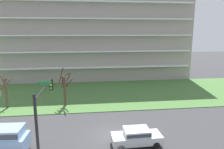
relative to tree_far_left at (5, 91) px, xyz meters
name	(u,v)px	position (x,y,z in m)	size (l,w,h in m)	color
ground	(110,136)	(12.68, -8.87, -2.34)	(160.00, 160.00, 0.00)	#38383A
grass_lawn_strip	(101,93)	(12.68, 5.13, -2.30)	(80.00, 16.00, 0.08)	#477238
apartment_building	(96,35)	(12.68, 18.47, 6.90)	(38.83, 11.64, 18.48)	#9E938C
tree_far_left	(5,91)	(0.00, 0.00, 0.00)	(1.74, 1.96, 4.53)	brown
tree_left	(65,87)	(7.56, 0.21, 0.22)	(1.93, 1.53, 5.19)	#4C3828
sedan_silver_center_left	(136,136)	(14.78, -10.87, -1.47)	(4.44, 1.90, 1.57)	#B7BABF
traffic_signal_mast	(43,113)	(7.55, -13.43, 2.10)	(0.90, 6.01, 6.42)	black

